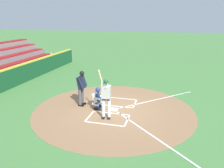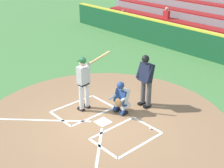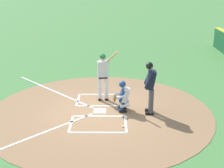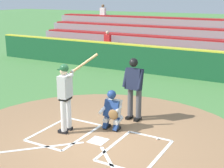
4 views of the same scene
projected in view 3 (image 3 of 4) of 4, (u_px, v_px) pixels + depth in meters
The scene contains 7 objects.
ground_plane at pixel (100, 111), 11.28m from camera, with size 120.00×120.00×0.00m, color #4C8442.
dirt_circle at pixel (100, 111), 11.28m from camera, with size 8.00×8.00×0.01m, color #99704C.
home_plate_and_chalk at pixel (75, 111), 11.28m from camera, with size 7.93×4.91×0.01m.
batter at pixel (103, 73), 11.90m from camera, with size 0.89×0.80×2.13m.
catcher at pixel (123, 95), 11.13m from camera, with size 0.59×0.60×1.13m.
plate_umpire at pixel (150, 84), 10.78m from camera, with size 0.59×0.43×1.86m.
baseball at pixel (123, 127), 10.05m from camera, with size 0.07×0.07×0.07m, color white.
Camera 3 is at (-10.34, -0.52, 4.61)m, focal length 50.34 mm.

